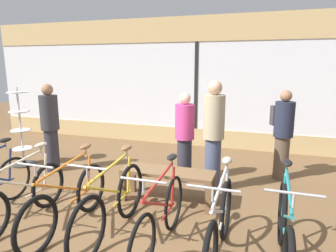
{
  "coord_description": "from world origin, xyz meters",
  "views": [
    {
      "loc": [
        1.69,
        -3.21,
        2.06
      ],
      "look_at": [
        0.0,
        1.89,
        0.95
      ],
      "focal_mm": 32.0,
      "sensor_mm": 36.0,
      "label": 1
    }
  ],
  "objects_px": {
    "bicycle_center_right": "(161,218)",
    "customer_by_window": "(214,134)",
    "bicycle_center_left": "(68,201)",
    "bicycle_right": "(219,228)",
    "bicycle_left": "(22,197)",
    "display_bench": "(168,176)",
    "bicycle_far_right": "(285,234)",
    "customer_near_rack": "(50,126)",
    "customer_mid_floor": "(283,132)",
    "accessory_rack": "(21,134)",
    "customer_near_bench": "(185,136)",
    "bicycle_center": "(112,205)"
  },
  "relations": [
    {
      "from": "bicycle_center_right",
      "to": "customer_by_window",
      "type": "relative_size",
      "value": 0.94
    },
    {
      "from": "customer_near_rack",
      "to": "bicycle_center",
      "type": "bearing_deg",
      "value": -36.89
    },
    {
      "from": "customer_by_window",
      "to": "customer_near_bench",
      "type": "distance_m",
      "value": 0.63
    },
    {
      "from": "bicycle_center_right",
      "to": "customer_near_rack",
      "type": "bearing_deg",
      "value": 148.62
    },
    {
      "from": "bicycle_far_right",
      "to": "customer_near_rack",
      "type": "xyz_separation_m",
      "value": [
        -4.18,
        1.69,
        0.49
      ]
    },
    {
      "from": "bicycle_left",
      "to": "bicycle_right",
      "type": "bearing_deg",
      "value": 0.08
    },
    {
      "from": "bicycle_right",
      "to": "accessory_rack",
      "type": "relative_size",
      "value": 1.11
    },
    {
      "from": "bicycle_center",
      "to": "customer_by_window",
      "type": "bearing_deg",
      "value": 62.2
    },
    {
      "from": "bicycle_right",
      "to": "customer_near_bench",
      "type": "relative_size",
      "value": 1.13
    },
    {
      "from": "customer_near_rack",
      "to": "customer_by_window",
      "type": "bearing_deg",
      "value": 1.13
    },
    {
      "from": "bicycle_center_left",
      "to": "customer_by_window",
      "type": "bearing_deg",
      "value": 49.57
    },
    {
      "from": "bicycle_center_left",
      "to": "accessory_rack",
      "type": "relative_size",
      "value": 1.09
    },
    {
      "from": "bicycle_center_right",
      "to": "accessory_rack",
      "type": "xyz_separation_m",
      "value": [
        -3.7,
        1.85,
        0.28
      ]
    },
    {
      "from": "bicycle_left",
      "to": "display_bench",
      "type": "bearing_deg",
      "value": 36.7
    },
    {
      "from": "bicycle_left",
      "to": "bicycle_center_right",
      "type": "relative_size",
      "value": 0.99
    },
    {
      "from": "bicycle_center_right",
      "to": "bicycle_far_right",
      "type": "bearing_deg",
      "value": 3.15
    },
    {
      "from": "bicycle_left",
      "to": "bicycle_right",
      "type": "distance_m",
      "value": 2.57
    },
    {
      "from": "bicycle_right",
      "to": "bicycle_far_right",
      "type": "distance_m",
      "value": 0.65
    },
    {
      "from": "bicycle_center_left",
      "to": "accessory_rack",
      "type": "xyz_separation_m",
      "value": [
        -2.45,
        1.81,
        0.29
      ]
    },
    {
      "from": "bicycle_center",
      "to": "bicycle_right",
      "type": "xyz_separation_m",
      "value": [
        1.31,
        -0.11,
        -0.0
      ]
    },
    {
      "from": "bicycle_left",
      "to": "customer_near_rack",
      "type": "bearing_deg",
      "value": 118.56
    },
    {
      "from": "bicycle_center",
      "to": "bicycle_right",
      "type": "bearing_deg",
      "value": -4.61
    },
    {
      "from": "display_bench",
      "to": "customer_near_rack",
      "type": "height_order",
      "value": "customer_near_rack"
    },
    {
      "from": "customer_near_bench",
      "to": "customer_mid_floor",
      "type": "bearing_deg",
      "value": 21.57
    },
    {
      "from": "customer_near_rack",
      "to": "customer_by_window",
      "type": "xyz_separation_m",
      "value": [
        3.14,
        0.06,
        0.07
      ]
    },
    {
      "from": "customer_by_window",
      "to": "customer_near_bench",
      "type": "bearing_deg",
      "value": 153.85
    },
    {
      "from": "bicycle_center_right",
      "to": "accessory_rack",
      "type": "bearing_deg",
      "value": 153.37
    },
    {
      "from": "bicycle_far_right",
      "to": "bicycle_center",
      "type": "bearing_deg",
      "value": 179.54
    },
    {
      "from": "display_bench",
      "to": "customer_near_bench",
      "type": "relative_size",
      "value": 0.88
    },
    {
      "from": "bicycle_center_left",
      "to": "customer_near_rack",
      "type": "bearing_deg",
      "value": 133.58
    },
    {
      "from": "bicycle_left",
      "to": "customer_by_window",
      "type": "bearing_deg",
      "value": 40.3
    },
    {
      "from": "bicycle_center_left",
      "to": "bicycle_center_right",
      "type": "xyz_separation_m",
      "value": [
        1.25,
        -0.05,
        0.01
      ]
    },
    {
      "from": "bicycle_center_right",
      "to": "customer_near_bench",
      "type": "distance_m",
      "value": 2.16
    },
    {
      "from": "customer_mid_floor",
      "to": "customer_near_bench",
      "type": "height_order",
      "value": "customer_mid_floor"
    },
    {
      "from": "customer_near_rack",
      "to": "customer_mid_floor",
      "type": "relative_size",
      "value": 1.05
    },
    {
      "from": "bicycle_center",
      "to": "customer_mid_floor",
      "type": "xyz_separation_m",
      "value": [
        2.0,
        2.66,
        0.47
      ]
    },
    {
      "from": "accessory_rack",
      "to": "customer_mid_floor",
      "type": "relative_size",
      "value": 1.0
    },
    {
      "from": "bicycle_center_left",
      "to": "bicycle_right",
      "type": "distance_m",
      "value": 1.91
    },
    {
      "from": "customer_by_window",
      "to": "customer_mid_floor",
      "type": "xyz_separation_m",
      "value": [
        1.09,
        0.92,
        -0.09
      ]
    },
    {
      "from": "customer_near_bench",
      "to": "bicycle_far_right",
      "type": "bearing_deg",
      "value": -51.8
    },
    {
      "from": "bicycle_center_left",
      "to": "customer_mid_floor",
      "type": "relative_size",
      "value": 1.08
    },
    {
      "from": "bicycle_left",
      "to": "customer_by_window",
      "type": "xyz_separation_m",
      "value": [
        2.17,
        1.84,
        0.6
      ]
    },
    {
      "from": "bicycle_center_right",
      "to": "bicycle_far_right",
      "type": "relative_size",
      "value": 0.94
    },
    {
      "from": "bicycle_left",
      "to": "bicycle_center",
      "type": "bearing_deg",
      "value": 4.95
    },
    {
      "from": "bicycle_center_left",
      "to": "bicycle_center_right",
      "type": "distance_m",
      "value": 1.25
    },
    {
      "from": "bicycle_left",
      "to": "accessory_rack",
      "type": "bearing_deg",
      "value": 133.57
    },
    {
      "from": "display_bench",
      "to": "bicycle_center_left",
      "type": "bearing_deg",
      "value": -129.94
    },
    {
      "from": "display_bench",
      "to": "customer_by_window",
      "type": "distance_m",
      "value": 1.02
    },
    {
      "from": "bicycle_far_right",
      "to": "customer_by_window",
      "type": "xyz_separation_m",
      "value": [
        -1.04,
        1.75,
        0.56
      ]
    },
    {
      "from": "bicycle_left",
      "to": "display_bench",
      "type": "distance_m",
      "value": 2.0
    }
  ]
}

